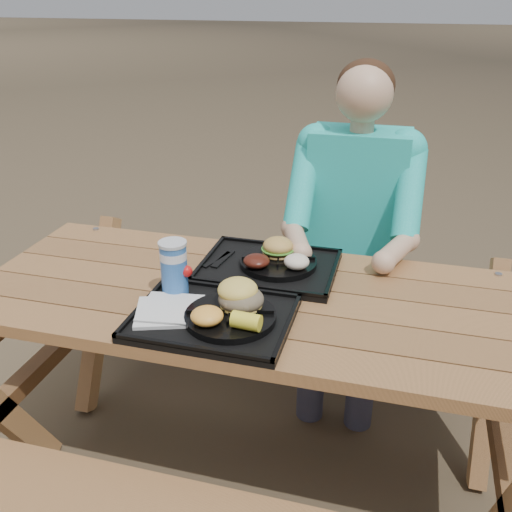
# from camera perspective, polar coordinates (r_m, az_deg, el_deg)

# --- Properties ---
(ground) EXTENTS (60.00, 60.00, 0.00)m
(ground) POSITION_cam_1_polar(r_m,az_deg,el_deg) (2.26, 0.00, -20.66)
(ground) COLOR #999999
(ground) RESTS_ON ground
(picnic_table) EXTENTS (1.80, 1.49, 0.75)m
(picnic_table) POSITION_cam_1_polar(r_m,az_deg,el_deg) (2.00, 0.00, -13.18)
(picnic_table) COLOR #999999
(picnic_table) RESTS_ON ground
(tray_near) EXTENTS (0.45, 0.35, 0.02)m
(tray_near) POSITION_cam_1_polar(r_m,az_deg,el_deg) (1.65, -4.35, -6.31)
(tray_near) COLOR black
(tray_near) RESTS_ON picnic_table
(tray_far) EXTENTS (0.45, 0.35, 0.02)m
(tray_far) POSITION_cam_1_polar(r_m,az_deg,el_deg) (1.93, 1.31, -1.19)
(tray_far) COLOR black
(tray_far) RESTS_ON picnic_table
(plate_near) EXTENTS (0.26, 0.26, 0.02)m
(plate_near) POSITION_cam_1_polar(r_m,az_deg,el_deg) (1.62, -2.59, -6.08)
(plate_near) COLOR black
(plate_near) RESTS_ON tray_near
(plate_far) EXTENTS (0.26, 0.26, 0.02)m
(plate_far) POSITION_cam_1_polar(r_m,az_deg,el_deg) (1.93, 2.25, -0.63)
(plate_far) COLOR black
(plate_far) RESTS_ON tray_far
(napkin_stack) EXTENTS (0.22, 0.22, 0.02)m
(napkin_stack) POSITION_cam_1_polar(r_m,az_deg,el_deg) (1.67, -8.98, -5.40)
(napkin_stack) COLOR silver
(napkin_stack) RESTS_ON tray_near
(soda_cup) EXTENTS (0.08, 0.08, 0.16)m
(soda_cup) POSITION_cam_1_polar(r_m,az_deg,el_deg) (1.73, -8.19, -1.35)
(soda_cup) COLOR #1650A5
(soda_cup) RESTS_ON tray_near
(condiment_bbq) EXTENTS (0.06, 0.06, 0.03)m
(condiment_bbq) POSITION_cam_1_polar(r_m,az_deg,el_deg) (1.74, -2.92, -3.42)
(condiment_bbq) COLOR black
(condiment_bbq) RESTS_ON tray_near
(condiment_mustard) EXTENTS (0.05, 0.05, 0.03)m
(condiment_mustard) POSITION_cam_1_polar(r_m,az_deg,el_deg) (1.71, -1.29, -3.99)
(condiment_mustard) COLOR gold
(condiment_mustard) RESTS_ON tray_near
(sandwich) EXTENTS (0.12, 0.12, 0.13)m
(sandwich) POSITION_cam_1_polar(r_m,az_deg,el_deg) (1.61, -1.52, -3.16)
(sandwich) COLOR #EAC552
(sandwich) RESTS_ON plate_near
(mac_cheese) EXTENTS (0.09, 0.09, 0.05)m
(mac_cheese) POSITION_cam_1_polar(r_m,az_deg,el_deg) (1.56, -4.92, -5.98)
(mac_cheese) COLOR #FFB743
(mac_cheese) RESTS_ON plate_near
(corn_cob) EXTENTS (0.09, 0.09, 0.05)m
(corn_cob) POSITION_cam_1_polar(r_m,az_deg,el_deg) (1.53, -0.98, -6.52)
(corn_cob) COLOR yellow
(corn_cob) RESTS_ON plate_near
(cutlery_far) EXTENTS (0.05, 0.14, 0.01)m
(cutlery_far) POSITION_cam_1_polar(r_m,az_deg,el_deg) (1.97, -3.32, -0.29)
(cutlery_far) COLOR black
(cutlery_far) RESTS_ON tray_far
(burger) EXTENTS (0.11, 0.11, 0.09)m
(burger) POSITION_cam_1_polar(r_m,az_deg,el_deg) (1.94, 2.23, 1.39)
(burger) COLOR #C59445
(burger) RESTS_ON plate_far
(baked_beans) EXTENTS (0.09, 0.09, 0.04)m
(baked_beans) POSITION_cam_1_polar(r_m,az_deg,el_deg) (1.86, 0.05, -0.50)
(baked_beans) COLOR #46160E
(baked_beans) RESTS_ON plate_far
(potato_salad) EXTENTS (0.08, 0.08, 0.05)m
(potato_salad) POSITION_cam_1_polar(r_m,az_deg,el_deg) (1.86, 4.08, -0.56)
(potato_salad) COLOR #EDE1C9
(potato_salad) RESTS_ON plate_far
(diner) EXTENTS (0.48, 0.84, 1.28)m
(diner) POSITION_cam_1_polar(r_m,az_deg,el_deg) (2.39, 9.61, 0.67)
(diner) COLOR teal
(diner) RESTS_ON ground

